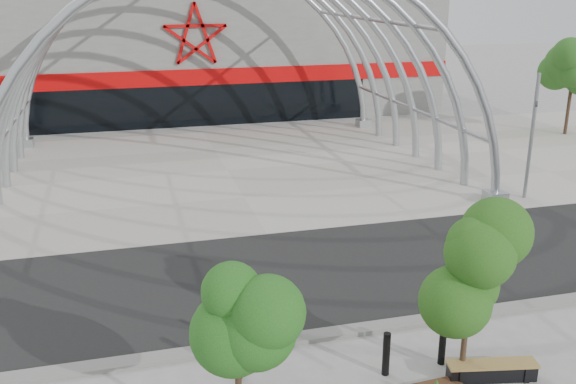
{
  "coord_description": "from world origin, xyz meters",
  "views": [
    {
      "loc": [
        -4.84,
        -14.18,
        8.82
      ],
      "look_at": [
        0.0,
        4.0,
        2.6
      ],
      "focal_mm": 40.0,
      "sensor_mm": 36.0,
      "label": 1
    }
  ],
  "objects_px": {
    "bollard_2": "(291,326)",
    "signal_pole": "(532,135)",
    "street_tree_1": "(472,264)",
    "bench_1": "(492,371)",
    "street_tree_0": "(237,329)"
  },
  "relations": [
    {
      "from": "bollard_2",
      "to": "street_tree_1",
      "type": "bearing_deg",
      "value": -32.88
    },
    {
      "from": "signal_pole",
      "to": "bench_1",
      "type": "distance_m",
      "value": 14.3
    },
    {
      "from": "street_tree_0",
      "to": "bench_1",
      "type": "xyz_separation_m",
      "value": [
        6.11,
        0.98,
        -2.59
      ]
    },
    {
      "from": "bench_1",
      "to": "bollard_2",
      "type": "height_order",
      "value": "bollard_2"
    },
    {
      "from": "bench_1",
      "to": "bollard_2",
      "type": "xyz_separation_m",
      "value": [
        -4.13,
        2.57,
        0.35
      ]
    },
    {
      "from": "street_tree_1",
      "to": "bollard_2",
      "type": "xyz_separation_m",
      "value": [
        -3.52,
        2.27,
        -2.31
      ]
    },
    {
      "from": "street_tree_1",
      "to": "signal_pole",
      "type": "bearing_deg",
      "value": 50.13
    },
    {
      "from": "street_tree_1",
      "to": "street_tree_0",
      "type": "bearing_deg",
      "value": -166.94
    },
    {
      "from": "bench_1",
      "to": "street_tree_1",
      "type": "bearing_deg",
      "value": 154.34
    },
    {
      "from": "street_tree_0",
      "to": "bollard_2",
      "type": "relative_size",
      "value": 3.45
    },
    {
      "from": "signal_pole",
      "to": "street_tree_1",
      "type": "distance_m",
      "value": 14.22
    },
    {
      "from": "street_tree_0",
      "to": "bench_1",
      "type": "height_order",
      "value": "street_tree_0"
    },
    {
      "from": "street_tree_1",
      "to": "bench_1",
      "type": "xyz_separation_m",
      "value": [
        0.61,
        -0.29,
        -2.66
      ]
    },
    {
      "from": "street_tree_1",
      "to": "bench_1",
      "type": "bearing_deg",
      "value": -25.66
    },
    {
      "from": "bollard_2",
      "to": "signal_pole",
      "type": "bearing_deg",
      "value": 34.37
    }
  ]
}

